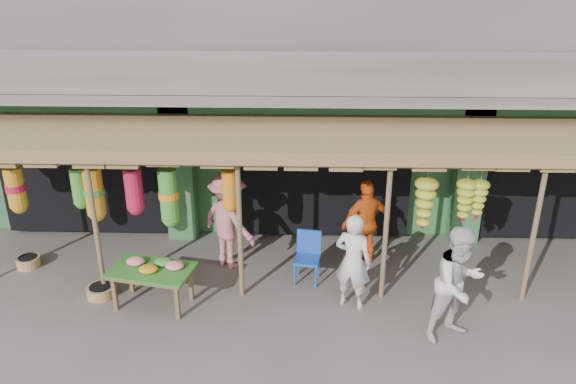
{
  "coord_description": "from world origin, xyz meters",
  "views": [
    {
      "loc": [
        -0.42,
        -8.79,
        5.64
      ],
      "look_at": [
        -0.71,
        1.0,
        1.51
      ],
      "focal_mm": 35.0,
      "sensor_mm": 36.0,
      "label": 1
    }
  ],
  "objects_px": {
    "flower_table": "(153,270)",
    "blue_chair": "(308,253)",
    "person_front": "(353,261)",
    "person_vendor": "(366,223)",
    "person_shopper": "(228,220)",
    "person_right": "(458,284)"
  },
  "relations": [
    {
      "from": "person_right",
      "to": "person_shopper",
      "type": "height_order",
      "value": "person_shopper"
    },
    {
      "from": "blue_chair",
      "to": "person_vendor",
      "type": "distance_m",
      "value": 1.35
    },
    {
      "from": "flower_table",
      "to": "blue_chair",
      "type": "bearing_deg",
      "value": 30.95
    },
    {
      "from": "blue_chair",
      "to": "person_vendor",
      "type": "bearing_deg",
      "value": 39.45
    },
    {
      "from": "flower_table",
      "to": "person_shopper",
      "type": "relative_size",
      "value": 0.79
    },
    {
      "from": "blue_chair",
      "to": "person_shopper",
      "type": "xyz_separation_m",
      "value": [
        -1.53,
        0.47,
        0.43
      ]
    },
    {
      "from": "flower_table",
      "to": "person_front",
      "type": "height_order",
      "value": "person_front"
    },
    {
      "from": "person_right",
      "to": "person_vendor",
      "type": "distance_m",
      "value": 2.62
    },
    {
      "from": "person_front",
      "to": "flower_table",
      "type": "bearing_deg",
      "value": 24.47
    },
    {
      "from": "person_vendor",
      "to": "person_shopper",
      "type": "bearing_deg",
      "value": -17.1
    },
    {
      "from": "flower_table",
      "to": "person_vendor",
      "type": "distance_m",
      "value": 4.11
    },
    {
      "from": "person_vendor",
      "to": "person_front",
      "type": "bearing_deg",
      "value": 54.93
    },
    {
      "from": "person_vendor",
      "to": "blue_chair",
      "type": "bearing_deg",
      "value": 9.03
    },
    {
      "from": "person_vendor",
      "to": "person_shopper",
      "type": "distance_m",
      "value": 2.67
    },
    {
      "from": "flower_table",
      "to": "person_front",
      "type": "bearing_deg",
      "value": 12.96
    },
    {
      "from": "blue_chair",
      "to": "person_vendor",
      "type": "xyz_separation_m",
      "value": [
        1.13,
        0.66,
        0.33
      ]
    },
    {
      "from": "person_shopper",
      "to": "flower_table",
      "type": "bearing_deg",
      "value": 89.62
    },
    {
      "from": "person_right",
      "to": "person_vendor",
      "type": "xyz_separation_m",
      "value": [
        -1.19,
        2.33,
        -0.09
      ]
    },
    {
      "from": "flower_table",
      "to": "person_vendor",
      "type": "height_order",
      "value": "person_vendor"
    },
    {
      "from": "person_front",
      "to": "person_shopper",
      "type": "relative_size",
      "value": 0.9
    },
    {
      "from": "blue_chair",
      "to": "person_shopper",
      "type": "bearing_deg",
      "value": 172.2
    },
    {
      "from": "flower_table",
      "to": "person_right",
      "type": "height_order",
      "value": "person_right"
    }
  ]
}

